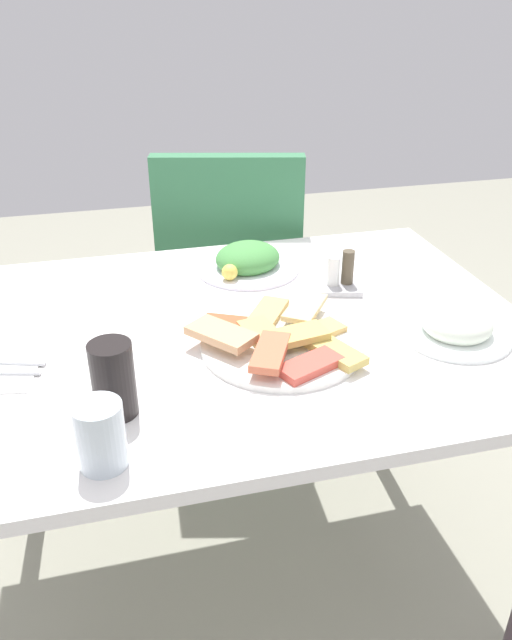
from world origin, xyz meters
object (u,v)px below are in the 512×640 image
object	(u,v)px
dining_chair	(231,279)
condiment_caddy	(340,278)
dining_table	(240,360)
drinking_glass	(101,435)
pide_platter	(280,340)
soda_can	(113,379)
salad_plate_rice	(247,261)
salad_plate_greens	(456,326)

from	to	relation	value
dining_chair	condiment_caddy	size ratio (longest dim) A/B	8.26
dining_table	drinking_glass	size ratio (longest dim) A/B	11.45
pide_platter	soda_can	bearing A→B (deg)	-157.10
pide_platter	soda_can	size ratio (longest dim) A/B	2.61
dining_chair	salad_plate_rice	size ratio (longest dim) A/B	3.88
salad_plate_greens	soda_can	xyz separation A→B (m)	(-0.63, -0.09, 0.04)
pide_platter	dining_table	bearing A→B (deg)	118.37
dining_chair	soda_can	xyz separation A→B (m)	(-0.36, -0.86, 0.26)
drinking_glass	condiment_caddy	xyz separation A→B (m)	(0.51, 0.45, -0.02)
soda_can	drinking_glass	xyz separation A→B (m)	(-0.02, -0.11, -0.01)
salad_plate_greens	salad_plate_rice	xyz separation A→B (m)	(-0.31, 0.39, 0.00)
dining_chair	drinking_glass	world-z (taller)	dining_chair
dining_chair	soda_can	bearing A→B (deg)	-112.72
dining_chair	salad_plate_rice	xyz separation A→B (m)	(-0.04, -0.39, 0.22)
soda_can	dining_table	bearing A→B (deg)	42.39
pide_platter	salad_plate_rice	xyz separation A→B (m)	(0.02, 0.35, 0.01)
dining_table	dining_chair	distance (m)	0.66
pide_platter	condiment_caddy	size ratio (longest dim) A/B	2.88
soda_can	drinking_glass	distance (m)	0.12
dining_chair	salad_plate_rice	distance (m)	0.45
salad_plate_greens	condiment_caddy	distance (m)	0.28
salad_plate_rice	drinking_glass	bearing A→B (deg)	-120.19
dining_chair	drinking_glass	size ratio (longest dim) A/B	9.31
pide_platter	soda_can	distance (m)	0.33
dining_table	soda_can	bearing A→B (deg)	-137.61
dining_table	pide_platter	size ratio (longest dim) A/B	3.53
dining_table	dining_chair	bearing A→B (deg)	79.70
drinking_glass	soda_can	bearing A→B (deg)	78.27
drinking_glass	salad_plate_rice	bearing A→B (deg)	59.81
condiment_caddy	salad_plate_greens	bearing A→B (deg)	-60.96
drinking_glass	condiment_caddy	world-z (taller)	drinking_glass
pide_platter	dining_chair	bearing A→B (deg)	85.09
soda_can	salad_plate_greens	bearing A→B (deg)	7.76
dining_table	drinking_glass	bearing A→B (deg)	-128.51
drinking_glass	dining_chair	bearing A→B (deg)	68.49
pide_platter	condiment_caddy	world-z (taller)	condiment_caddy
salad_plate_greens	salad_plate_rice	world-z (taller)	salad_plate_rice
salad_plate_greens	dining_chair	bearing A→B (deg)	108.90
salad_plate_greens	condiment_caddy	bearing A→B (deg)	119.04
dining_table	soda_can	size ratio (longest dim) A/B	9.24
dining_chair	pide_platter	world-z (taller)	dining_chair
dining_table	dining_chair	size ratio (longest dim) A/B	1.23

